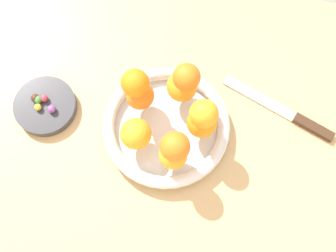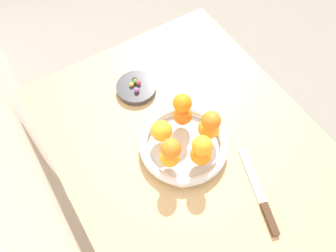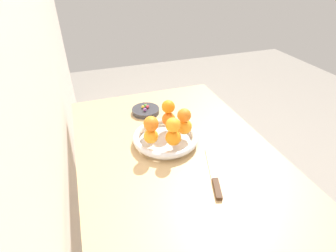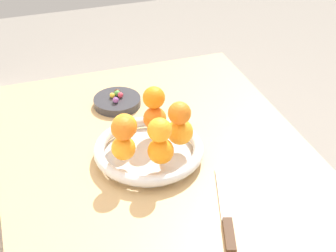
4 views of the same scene
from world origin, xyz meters
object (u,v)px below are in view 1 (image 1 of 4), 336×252
orange_7 (136,83)px  candy_ball_0 (45,98)px  orange_2 (174,155)px  orange_3 (201,123)px  candy_dish (46,106)px  candy_ball_1 (36,98)px  orange_8 (187,77)px  orange_4 (182,87)px  orange_5 (176,147)px  candy_ball_2 (38,100)px  dining_table (198,139)px  candy_ball_4 (52,109)px  orange_0 (141,96)px  orange_1 (136,134)px  candy_ball_3 (38,107)px  fruit_bowl (167,126)px  orange_6 (207,114)px  knife (288,114)px

orange_7 → candy_ball_0: bearing=11.2°
candy_ball_0 → orange_2: bearing=167.5°
orange_2 → orange_3: bearing=-115.9°
candy_dish → candy_ball_0: candy_ball_0 is taller
candy_ball_1 → orange_8: bearing=-165.9°
orange_4 → orange_8: 0.06m
orange_5 → orange_8: bearing=-85.7°
orange_3 → candy_ball_2: 0.35m
dining_table → candy_ball_4: candy_ball_4 is taller
orange_0 → orange_2: bearing=132.0°
orange_1 → orange_7: (0.02, -0.08, 0.05)m
orange_1 → orange_3: (-0.12, -0.05, -0.00)m
orange_4 → orange_7: (0.08, 0.04, 0.05)m
orange_8 → candy_ball_1: size_ratio=2.95×
orange_2 → candy_ball_0: 0.31m
candy_ball_3 → dining_table: bearing=-172.0°
fruit_bowl → candy_ball_2: (0.28, 0.01, 0.01)m
orange_3 → orange_6: size_ratio=1.10×
candy_ball_0 → orange_4: bearing=-164.6°
orange_4 → orange_8: orange_8 is taller
orange_7 → candy_ball_1: 0.24m
orange_0 → candy_ball_3: 0.22m
orange_1 → candy_ball_2: orange_1 is taller
dining_table → candy_ball_2: candy_ball_2 is taller
orange_4 → orange_6: size_ratio=1.14×
orange_1 → orange_2: orange_1 is taller
orange_7 → candy_ball_0: 0.22m
candy_ball_4 → orange_1: bearing=173.2°
orange_1 → orange_5: 0.10m
orange_3 → candy_ball_1: bearing=2.6°
orange_4 → candy_ball_4: size_ratio=3.67×
orange_8 → candy_ball_1: (0.31, 0.08, -0.10)m
orange_4 → orange_6: bearing=131.4°
orange_2 → orange_5: 0.06m
dining_table → candy_ball_1: size_ratio=59.81×
knife → orange_7: bearing=10.8°
orange_8 → candy_ball_2: bearing=14.6°
candy_ball_1 → knife: (-0.53, -0.10, -0.03)m
dining_table → candy_dish: size_ratio=8.27×
candy_dish → orange_0: orange_0 is taller
candy_ball_4 → knife: bearing=-166.3°
orange_2 → candy_ball_3: bearing=-8.2°
orange_8 → candy_ball_2: orange_8 is taller
orange_3 → orange_5: size_ratio=1.08×
orange_6 → candy_dish: bearing=3.3°
orange_6 → orange_7: bearing=-11.9°
orange_8 → knife: size_ratio=0.21×
orange_4 → orange_8: size_ratio=1.16×
candy_ball_1 → candy_ball_2: (-0.01, 0.00, -0.00)m
candy_ball_2 → knife: 0.53m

